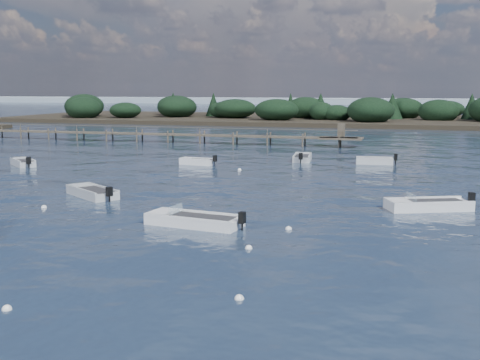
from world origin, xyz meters
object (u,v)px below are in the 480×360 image
(dinghy_extra_b, at_px, (302,159))
(tender_far_grey_b, at_px, (374,162))
(dinghy_mid_white_a, at_px, (194,222))
(tender_far_white, at_px, (197,163))
(dinghy_mid_white_b, at_px, (428,207))
(tender_far_grey, at_px, (23,164))
(dinghy_mid_grey, at_px, (92,194))
(jetty, at_px, (139,134))

(dinghy_extra_b, relative_size, tender_far_grey_b, 1.16)
(dinghy_mid_white_a, distance_m, tender_far_white, 24.14)
(dinghy_mid_white_b, bearing_deg, tender_far_grey_b, 101.61)
(tender_far_grey, xyz_separation_m, tender_far_grey_b, (29.99, 9.74, 0.00))
(dinghy_mid_white_a, xyz_separation_m, dinghy_extra_b, (0.59, 28.20, 0.02))
(dinghy_mid_white_a, relative_size, dinghy_extra_b, 1.24)
(dinghy_mid_white_a, bearing_deg, tender_far_grey, 141.84)
(tender_far_grey, distance_m, dinghy_mid_grey, 18.11)
(tender_far_grey, bearing_deg, jetty, 91.11)
(tender_far_white, xyz_separation_m, jetty, (-15.14, 20.07, 0.82))
(dinghy_mid_white_b, xyz_separation_m, dinghy_extra_b, (-10.88, 20.86, 0.01))
(tender_far_grey, bearing_deg, tender_far_white, 18.69)
(tender_far_grey_b, bearing_deg, tender_far_white, -162.69)
(dinghy_mid_white_a, height_order, dinghy_mid_white_b, dinghy_mid_white_b)
(jetty, bearing_deg, tender_far_grey_b, -26.65)
(tender_far_grey_b, bearing_deg, dinghy_mid_white_a, -104.89)
(tender_far_grey, xyz_separation_m, dinghy_mid_grey, (13.61, -11.94, -0.01))
(dinghy_mid_white_b, relative_size, jetty, 0.08)
(dinghy_mid_grey, bearing_deg, tender_far_grey_b, 52.92)
(dinghy_mid_white_a, bearing_deg, dinghy_extra_b, 88.79)
(dinghy_mid_grey, distance_m, dinghy_extra_b, 24.33)
(tender_far_grey, xyz_separation_m, dinghy_mid_white_b, (34.14, -10.47, -0.01))
(dinghy_extra_b, bearing_deg, tender_far_white, -147.74)
(tender_far_grey, distance_m, dinghy_mid_white_b, 35.71)
(tender_far_grey, distance_m, dinghy_mid_white_a, 28.83)
(dinghy_mid_white_a, distance_m, jetty, 48.70)
(tender_far_white, bearing_deg, dinghy_mid_white_a, -70.61)
(dinghy_mid_white_b, relative_size, tender_far_white, 1.44)
(tender_far_grey_b, distance_m, jetty, 34.11)
(dinghy_mid_white_a, relative_size, dinghy_mid_white_b, 1.04)
(jetty, bearing_deg, dinghy_mid_grey, -69.14)
(tender_far_grey_b, xyz_separation_m, jetty, (-30.47, 15.29, 0.81))
(jetty, bearing_deg, dinghy_extra_b, -31.66)
(dinghy_extra_b, bearing_deg, jetty, 148.34)
(tender_far_white, bearing_deg, dinghy_extra_b, 32.26)
(tender_far_grey_b, height_order, jetty, jetty)
(tender_far_white, relative_size, jetty, 0.05)
(tender_far_grey, relative_size, dinghy_mid_white_a, 0.66)
(jetty, bearing_deg, dinghy_mid_white_b, -45.71)
(dinghy_mid_grey, height_order, dinghy_extra_b, dinghy_extra_b)
(tender_far_grey, relative_size, dinghy_mid_grey, 0.78)
(dinghy_mid_white_b, relative_size, tender_far_grey_b, 1.37)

